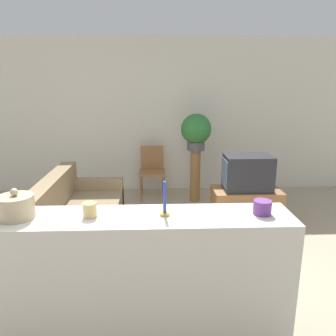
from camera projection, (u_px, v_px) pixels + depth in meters
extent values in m
plane|color=tan|center=(118.00, 311.00, 2.87)|extent=(14.00, 14.00, 0.00)
cube|color=beige|center=(136.00, 117.00, 5.84)|extent=(9.00, 0.06, 2.70)
cube|color=#847051|center=(80.00, 230.00, 3.96)|extent=(0.88, 2.03, 0.42)
cube|color=#847051|center=(48.00, 198.00, 3.85)|extent=(0.20, 2.03, 0.40)
cube|color=#847051|center=(57.00, 266.00, 3.04)|extent=(0.88, 0.16, 0.58)
cube|color=#847051|center=(93.00, 197.00, 4.85)|extent=(0.88, 0.16, 0.58)
cube|color=olive|center=(246.00, 207.00, 4.57)|extent=(0.92, 0.50, 0.51)
cube|color=#232328|center=(248.00, 173.00, 4.45)|extent=(0.63, 0.41, 0.48)
cube|color=#4C6B93|center=(224.00, 173.00, 4.43)|extent=(0.02, 0.34, 0.37)
cube|color=olive|center=(152.00, 173.00, 5.56)|extent=(0.44, 0.44, 0.04)
cube|color=olive|center=(152.00, 157.00, 5.70)|extent=(0.40, 0.04, 0.41)
cylinder|color=olive|center=(141.00, 190.00, 5.43)|extent=(0.04, 0.04, 0.43)
cylinder|color=olive|center=(164.00, 189.00, 5.44)|extent=(0.04, 0.04, 0.43)
cylinder|color=olive|center=(142.00, 183.00, 5.80)|extent=(0.04, 0.04, 0.43)
cylinder|color=olive|center=(163.00, 183.00, 5.81)|extent=(0.04, 0.04, 0.43)
cylinder|color=olive|center=(195.00, 176.00, 5.44)|extent=(0.17, 0.17, 0.88)
cylinder|color=#4C4C51|center=(196.00, 146.00, 5.31)|extent=(0.29, 0.29, 0.14)
sphere|color=#2D7033|center=(196.00, 129.00, 5.24)|extent=(0.49, 0.49, 0.49)
cube|color=beige|center=(111.00, 281.00, 2.41)|extent=(2.62, 0.44, 1.03)
cylinder|color=tan|center=(16.00, 207.00, 2.24)|extent=(0.25, 0.25, 0.16)
sphere|color=tan|center=(14.00, 192.00, 2.21)|extent=(0.05, 0.05, 0.05)
cylinder|color=tan|center=(90.00, 210.00, 2.27)|extent=(0.10, 0.10, 0.10)
cylinder|color=#B7933D|center=(165.00, 214.00, 2.30)|extent=(0.07, 0.07, 0.02)
cylinder|color=#2D3D9E|center=(165.00, 197.00, 2.26)|extent=(0.02, 0.02, 0.23)
cylinder|color=#66337F|center=(262.00, 207.00, 2.31)|extent=(0.13, 0.13, 0.10)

